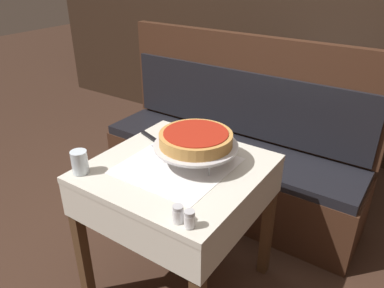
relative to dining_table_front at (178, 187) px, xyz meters
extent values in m
plane|color=#382319|center=(0.00, 0.00, -0.61)|extent=(14.00, 14.00, 0.00)
cube|color=beige|center=(0.00, 0.00, 0.10)|extent=(0.73, 0.73, 0.03)
cube|color=white|center=(0.00, 0.00, 0.12)|extent=(0.45, 0.45, 0.00)
cube|color=beige|center=(0.00, 0.00, 0.00)|extent=(0.73, 0.73, 0.17)
cube|color=#4C331E|center=(-0.33, -0.33, -0.26)|extent=(0.05, 0.05, 0.70)
cube|color=#4C331E|center=(-0.33, 0.33, -0.26)|extent=(0.05, 0.05, 0.70)
cube|color=#4C331E|center=(0.33, 0.33, -0.26)|extent=(0.05, 0.05, 0.70)
cube|color=#194799|center=(0.16, 1.42, 0.10)|extent=(0.60, 0.60, 0.03)
cube|color=white|center=(0.16, 1.42, 0.11)|extent=(0.37, 0.37, 0.00)
cube|color=#194799|center=(0.16, 1.42, 0.00)|extent=(0.60, 0.60, 0.18)
cube|color=#4C331E|center=(-0.10, 1.16, -0.26)|extent=(0.05, 0.05, 0.69)
cube|color=#4C331E|center=(0.43, 1.16, -0.26)|extent=(0.05, 0.05, 0.69)
cube|color=#4C331E|center=(-0.10, 1.69, -0.26)|extent=(0.05, 0.05, 0.69)
cube|color=#4C331E|center=(0.43, 1.69, -0.26)|extent=(0.05, 0.05, 0.69)
cube|color=#3D2316|center=(-0.15, 0.76, -0.41)|extent=(1.75, 0.47, 0.40)
cube|color=black|center=(-0.15, 0.76, -0.18)|extent=(1.72, 0.46, 0.06)
cube|color=#3D2316|center=(-0.15, 0.96, 0.19)|extent=(1.75, 0.06, 0.67)
cube|color=black|center=(-0.15, 0.92, 0.09)|extent=(1.68, 0.02, 0.43)
cube|color=black|center=(0.00, 1.92, 0.59)|extent=(6.00, 0.04, 2.40)
cylinder|color=#ADADB2|center=(0.05, 0.20, 0.15)|extent=(0.01, 0.01, 0.07)
cylinder|color=#ADADB2|center=(-0.06, 0.01, 0.15)|extent=(0.01, 0.01, 0.07)
cylinder|color=#ADADB2|center=(0.16, 0.01, 0.15)|extent=(0.01, 0.01, 0.07)
cylinder|color=#ADADB2|center=(0.05, 0.07, 0.19)|extent=(0.26, 0.26, 0.01)
cylinder|color=silver|center=(0.05, 0.07, 0.19)|extent=(0.37, 0.37, 0.01)
cylinder|color=silver|center=(0.05, 0.07, 0.20)|extent=(0.38, 0.38, 0.01)
cylinder|color=#C68E47|center=(0.05, 0.07, 0.23)|extent=(0.33, 0.33, 0.05)
cylinder|color=#A82314|center=(0.05, 0.07, 0.26)|extent=(0.29, 0.29, 0.01)
cube|color=#BCBCC1|center=(-0.15, 0.10, 0.12)|extent=(0.13, 0.12, 0.00)
cube|color=black|center=(-0.28, 0.15, 0.12)|extent=(0.15, 0.07, 0.01)
cylinder|color=silver|center=(-0.31, -0.28, 0.17)|extent=(0.07, 0.07, 0.10)
cylinder|color=silver|center=(0.23, -0.31, 0.14)|extent=(0.04, 0.04, 0.05)
cylinder|color=#B7B7BC|center=(0.23, -0.31, 0.18)|extent=(0.04, 0.04, 0.01)
cylinder|color=silver|center=(0.28, -0.31, 0.14)|extent=(0.04, 0.04, 0.05)
cylinder|color=#B7B7BC|center=(0.28, -0.31, 0.18)|extent=(0.04, 0.04, 0.01)
cube|color=black|center=(0.18, 1.50, 0.13)|extent=(0.13, 0.13, 0.03)
cylinder|color=black|center=(0.18, 1.50, 0.22)|extent=(0.01, 0.01, 0.16)
cylinder|color=gold|center=(0.18, 1.55, 0.21)|extent=(0.04, 0.04, 0.12)
cylinder|color=red|center=(0.18, 1.46, 0.21)|extent=(0.04, 0.04, 0.12)
camera|label=1|loc=(0.87, -1.16, 0.97)|focal=35.00mm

